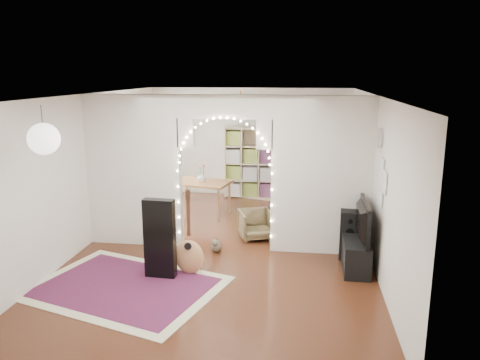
# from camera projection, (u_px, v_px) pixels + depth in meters

# --- Properties ---
(floor) EXTENTS (7.50, 7.50, 0.00)m
(floor) POSITION_uv_depth(u_px,v_px,m) (226.00, 247.00, 8.42)
(floor) COLOR black
(floor) RESTS_ON ground
(ceiling) EXTENTS (5.00, 7.50, 0.02)m
(ceiling) POSITION_uv_depth(u_px,v_px,m) (225.00, 95.00, 7.82)
(ceiling) COLOR white
(ceiling) RESTS_ON wall_back
(wall_back) EXTENTS (5.00, 0.02, 2.70)m
(wall_back) POSITION_uv_depth(u_px,v_px,m) (250.00, 142.00, 11.74)
(wall_back) COLOR silver
(wall_back) RESTS_ON floor
(wall_front) EXTENTS (5.00, 0.02, 2.70)m
(wall_front) POSITION_uv_depth(u_px,v_px,m) (162.00, 255.00, 4.50)
(wall_front) COLOR silver
(wall_front) RESTS_ON floor
(wall_left) EXTENTS (0.02, 7.50, 2.70)m
(wall_left) POSITION_uv_depth(u_px,v_px,m) (89.00, 170.00, 8.44)
(wall_left) COLOR silver
(wall_left) RESTS_ON floor
(wall_right) EXTENTS (0.02, 7.50, 2.70)m
(wall_right) POSITION_uv_depth(u_px,v_px,m) (373.00, 178.00, 7.80)
(wall_right) COLOR silver
(wall_right) RESTS_ON floor
(divider_wall) EXTENTS (5.00, 0.20, 2.70)m
(divider_wall) POSITION_uv_depth(u_px,v_px,m) (225.00, 169.00, 8.10)
(divider_wall) COLOR silver
(divider_wall) RESTS_ON floor
(fairy_lights) EXTENTS (1.64, 0.04, 1.60)m
(fairy_lights) POSITION_uv_depth(u_px,v_px,m) (224.00, 164.00, 7.95)
(fairy_lights) COLOR #FFEABF
(fairy_lights) RESTS_ON divider_wall
(window) EXTENTS (0.04, 1.20, 1.40)m
(window) POSITION_uv_depth(u_px,v_px,m) (127.00, 146.00, 10.14)
(window) COLOR white
(window) RESTS_ON wall_left
(wall_clock) EXTENTS (0.03, 0.31, 0.31)m
(wall_clock) POSITION_uv_depth(u_px,v_px,m) (381.00, 138.00, 7.05)
(wall_clock) COLOR white
(wall_clock) RESTS_ON wall_right
(picture_frames) EXTENTS (0.02, 0.50, 0.70)m
(picture_frames) POSITION_uv_depth(u_px,v_px,m) (382.00, 182.00, 6.80)
(picture_frames) COLOR white
(picture_frames) RESTS_ON wall_right
(paper_lantern) EXTENTS (0.40, 0.40, 0.40)m
(paper_lantern) POSITION_uv_depth(u_px,v_px,m) (44.00, 139.00, 5.84)
(paper_lantern) COLOR white
(paper_lantern) RESTS_ON ceiling
(ceiling_fan) EXTENTS (1.10, 1.10, 0.30)m
(ceiling_fan) POSITION_uv_depth(u_px,v_px,m) (240.00, 105.00, 9.82)
(ceiling_fan) COLOR #CB8643
(ceiling_fan) RESTS_ON ceiling
(area_rug) EXTENTS (3.12, 2.68, 0.02)m
(area_rug) POSITION_uv_depth(u_px,v_px,m) (124.00, 287.00, 6.82)
(area_rug) COLOR maroon
(area_rug) RESTS_ON floor
(guitar_case) EXTENTS (0.48, 0.18, 1.23)m
(guitar_case) POSITION_uv_depth(u_px,v_px,m) (160.00, 239.00, 7.04)
(guitar_case) COLOR black
(guitar_case) RESTS_ON floor
(acoustic_guitar) EXTENTS (0.48, 0.31, 1.14)m
(acoustic_guitar) POSITION_uv_depth(u_px,v_px,m) (189.00, 243.00, 7.19)
(acoustic_guitar) COLOR #BF814C
(acoustic_guitar) RESTS_ON floor
(tabby_cat) EXTENTS (0.19, 0.43, 0.29)m
(tabby_cat) POSITION_uv_depth(u_px,v_px,m) (216.00, 245.00, 8.16)
(tabby_cat) COLOR brown
(tabby_cat) RESTS_ON floor
(floor_speaker) EXTENTS (0.34, 0.31, 0.83)m
(floor_speaker) POSITION_uv_depth(u_px,v_px,m) (350.00, 235.00, 7.81)
(floor_speaker) COLOR black
(floor_speaker) RESTS_ON floor
(media_console) EXTENTS (0.41, 1.01, 0.50)m
(media_console) POSITION_uv_depth(u_px,v_px,m) (355.00, 254.00, 7.42)
(media_console) COLOR black
(media_console) RESTS_ON floor
(tv) EXTENTS (0.16, 1.08, 0.62)m
(tv) POSITION_uv_depth(u_px,v_px,m) (357.00, 220.00, 7.30)
(tv) COLOR black
(tv) RESTS_ON media_console
(bookcase) EXTENTS (1.76, 0.89, 1.75)m
(bookcase) POSITION_uv_depth(u_px,v_px,m) (259.00, 163.00, 11.57)
(bookcase) COLOR beige
(bookcase) RESTS_ON floor
(dining_table) EXTENTS (1.34, 1.03, 0.76)m
(dining_table) POSITION_uv_depth(u_px,v_px,m) (202.00, 185.00, 10.16)
(dining_table) COLOR olive
(dining_table) RESTS_ON floor
(flower_vase) EXTENTS (0.22, 0.22, 0.19)m
(flower_vase) POSITION_uv_depth(u_px,v_px,m) (202.00, 177.00, 10.13)
(flower_vase) COLOR white
(flower_vase) RESTS_ON dining_table
(dining_chair_left) EXTENTS (0.74, 0.75, 0.54)m
(dining_chair_left) POSITION_uv_depth(u_px,v_px,m) (256.00, 225.00, 8.79)
(dining_chair_left) COLOR brown
(dining_chair_left) RESTS_ON floor
(dining_chair_right) EXTENTS (0.72, 0.73, 0.51)m
(dining_chair_right) POSITION_uv_depth(u_px,v_px,m) (294.00, 201.00, 10.45)
(dining_chair_right) COLOR brown
(dining_chair_right) RESTS_ON floor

